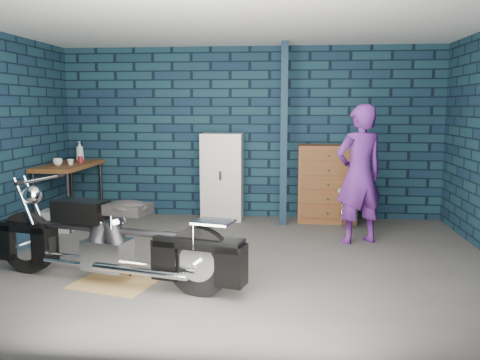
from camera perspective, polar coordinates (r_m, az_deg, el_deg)
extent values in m
plane|color=#4A4845|center=(5.88, -0.90, -9.21)|extent=(6.00, 6.00, 0.00)
cube|color=#0F2033|center=(8.11, 1.09, 5.31)|extent=(6.00, 0.02, 2.70)
cube|color=white|center=(5.69, -0.96, 17.73)|extent=(6.00, 5.00, 0.02)
cube|color=#102333|center=(7.53, 4.95, 5.06)|extent=(0.10, 0.10, 2.70)
cube|color=brown|center=(8.14, -18.53, -1.44)|extent=(0.60, 1.40, 0.91)
cube|color=olive|center=(5.35, -13.96, -11.19)|extent=(0.90, 0.76, 0.01)
imported|color=#511E71|center=(6.71, 13.24, 0.61)|extent=(0.77, 0.65, 1.80)
cube|color=#97999F|center=(7.75, -19.80, -4.31)|extent=(0.47, 0.33, 0.29)
cube|color=beige|center=(7.94, -2.01, 0.37)|extent=(0.63, 0.45, 1.35)
cube|color=brown|center=(7.91, 9.75, -0.40)|extent=(0.89, 0.49, 1.18)
imported|color=beige|center=(7.89, -19.79, 1.93)|extent=(0.15, 0.15, 0.11)
imported|color=beige|center=(7.92, -18.50, 1.93)|extent=(0.10, 0.10, 0.08)
cylinder|color=maroon|center=(8.15, -17.47, 2.20)|extent=(0.08, 0.08, 0.10)
imported|color=#97999F|center=(8.45, -17.55, 3.11)|extent=(0.12, 0.12, 0.31)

